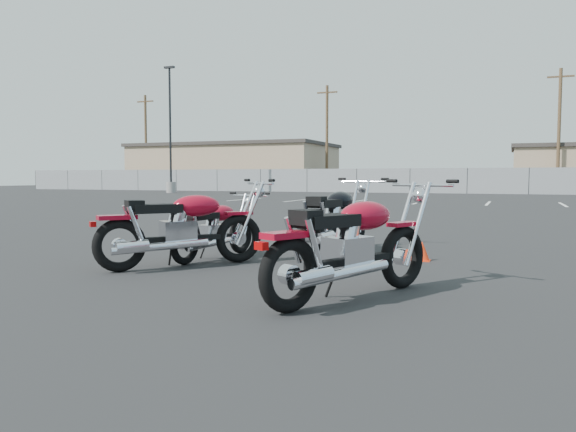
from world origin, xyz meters
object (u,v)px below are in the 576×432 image
at_px(motorcycle_front_red, 215,229).
at_px(motorcycle_second_black, 335,219).
at_px(motorcycle_rear_red, 352,245).
at_px(motorcycle_third_red, 182,227).

relative_size(motorcycle_front_red, motorcycle_second_black, 0.81).
xyz_separation_m(motorcycle_front_red, motorcycle_rear_red, (2.55, -1.88, 0.10)).
xyz_separation_m(motorcycle_front_red, motorcycle_second_black, (1.44, 1.19, 0.10)).
bearing_deg(motorcycle_second_black, motorcycle_third_red, -125.86).
height_order(motorcycle_third_red, motorcycle_rear_red, motorcycle_rear_red).
bearing_deg(motorcycle_rear_red, motorcycle_third_red, 157.69).
height_order(motorcycle_front_red, motorcycle_rear_red, motorcycle_rear_red).
relative_size(motorcycle_front_red, motorcycle_third_red, 0.91).
relative_size(motorcycle_second_black, motorcycle_rear_red, 1.04).
distance_m(motorcycle_front_red, motorcycle_second_black, 1.87).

